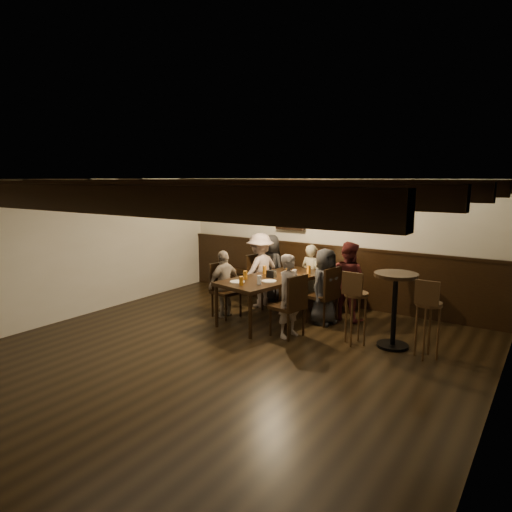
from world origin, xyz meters
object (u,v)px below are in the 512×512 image
Objects in this scene: person_left_far at (224,284)px; person_right_near at (325,286)px; chair_left_far at (226,300)px; bar_stool_left at (355,317)px; chair_left_near at (261,291)px; person_left_near at (260,270)px; chair_right_near at (323,306)px; person_bench_left at (270,268)px; person_right_far at (290,296)px; chair_right_far at (288,317)px; high_top_table at (395,299)px; person_bench_centre at (311,276)px; bar_stool_right at (427,329)px; person_bench_right at (348,281)px; dining_table at (273,281)px.

person_right_near is at bearing 120.96° from person_left_far.
bar_stool_left is (2.41, -0.03, 0.12)m from chair_left_far.
person_left_near reaches higher than chair_left_near.
chair_left_far is (-0.17, -0.88, -0.01)m from chair_left_near.
person_left_near is 1.50m from person_right_near.
bar_stool_left is (2.44, -0.03, -0.18)m from person_left_far.
bar_stool_left is (2.24, -0.91, 0.11)m from chair_left_near.
person_bench_left reaches higher than chair_right_near.
bar_stool_left is at bearing 99.90° from person_left_far.
chair_left_near is 0.77× the size of person_right_far.
person_right_far reaches higher than person_right_near.
person_left_far is (-0.20, -0.88, 0.29)m from chair_left_near.
chair_right_far is 1.61m from high_top_table.
person_bench_centre reaches higher than high_top_table.
person_bench_centre is 0.93× the size of person_right_far.
bar_stool_left reaches higher than chair_right_far.
chair_left_near is at bearing 58.02° from chair_right_far.
person_right_near is at bearing 121.48° from chair_left_far.
person_left_near is at bearing -178.08° from chair_left_far.
chair_left_far is 0.80× the size of person_left_far.
bar_stool_left is 1.00× the size of bar_stool_right.
bar_stool_left is at bearing 159.95° from person_bench_left.
person_left_far is 1.06× the size of bar_stool_left.
person_left_near is at bearing 15.26° from person_bench_right.
person_left_near is (0.14, 0.89, 0.41)m from chair_left_far.
chair_left_near is at bearing 15.52° from person_bench_right.
person_bench_right reaches higher than dining_table.
person_left_far is at bearing 63.43° from person_bench_centre.
person_right_near is at bearing -90.00° from chair_right_near.
dining_table is 1.96× the size of high_top_table.
person_bench_centre reaches higher than chair_right_near.
person_left_near is at bearing 165.57° from high_top_table.
person_right_far is at bearing 83.66° from person_bench_right.
dining_table is at bearing 45.00° from person_bench_right.
chair_right_near is at bearing 0.01° from chair_right_far.
person_bench_centre is (0.82, 0.46, 0.30)m from chair_left_near.
dining_table is 1.27m from person_bench_left.
chair_right_near is 0.90m from chair_right_far.
person_bench_left is at bearing 74.48° from chair_right_near.
person_left_near reaches higher than dining_table.
chair_right_near reaches higher than dining_table.
bar_stool_left is (0.99, 0.24, 0.11)m from chair_right_far.
person_right_far reaches higher than chair_right_far.
chair_left_far is at bearing 178.92° from bar_stool_right.
person_left_far is at bearing -0.00° from person_left_near.
person_right_far is (1.31, -1.16, -0.06)m from person_left_near.
person_bench_right is 1.23× the size of bar_stool_right.
person_left_far reaches higher than chair_right_near.
chair_left_near is 0.60m from person_bench_left.
chair_right_far is at bearing -163.39° from high_top_table.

